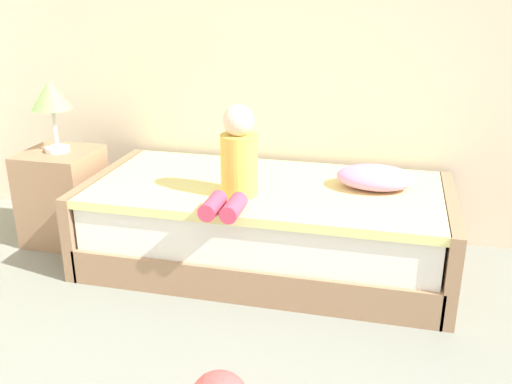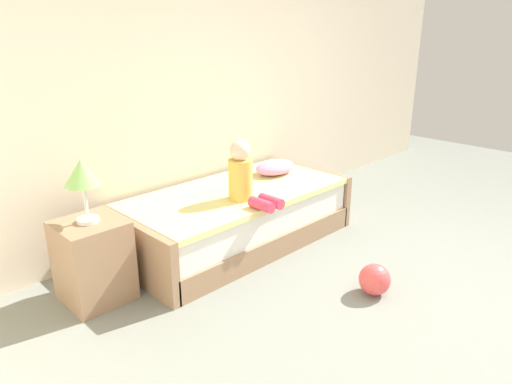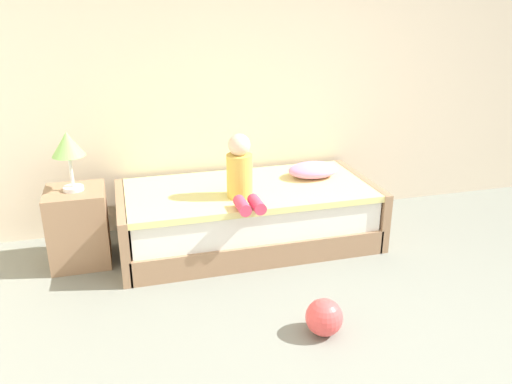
# 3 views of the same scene
# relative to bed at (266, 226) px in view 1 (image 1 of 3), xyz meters

# --- Properties ---
(wall_rear) EXTENTS (7.20, 0.10, 2.90)m
(wall_rear) POSITION_rel_bed_xyz_m (0.60, 0.60, 1.20)
(wall_rear) COLOR beige
(wall_rear) RESTS_ON ground
(bed) EXTENTS (2.11, 1.00, 0.50)m
(bed) POSITION_rel_bed_xyz_m (0.00, 0.00, 0.00)
(bed) COLOR #997556
(bed) RESTS_ON ground
(nightstand) EXTENTS (0.44, 0.44, 0.60)m
(nightstand) POSITION_rel_bed_xyz_m (-1.35, 0.03, 0.05)
(nightstand) COLOR #997556
(nightstand) RESTS_ON ground
(table_lamp) EXTENTS (0.24, 0.24, 0.45)m
(table_lamp) POSITION_rel_bed_xyz_m (-1.35, 0.03, 0.69)
(table_lamp) COLOR silver
(table_lamp) RESTS_ON nightstand
(child_figure) EXTENTS (0.20, 0.51, 0.50)m
(child_figure) POSITION_rel_bed_xyz_m (-0.11, -0.23, 0.46)
(child_figure) COLOR gold
(child_figure) RESTS_ON bed
(pillow) EXTENTS (0.44, 0.30, 0.13)m
(pillow) POSITION_rel_bed_xyz_m (0.61, 0.10, 0.32)
(pillow) COLOR #EA8CC6
(pillow) RESTS_ON bed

